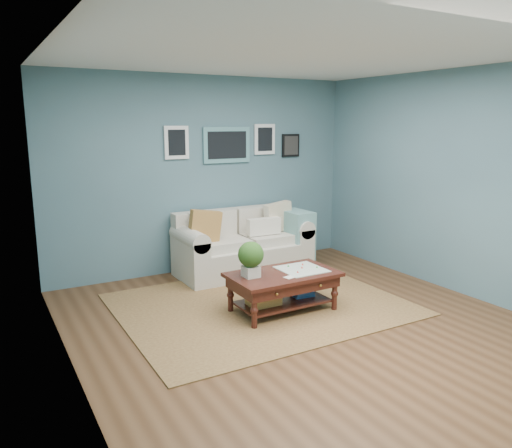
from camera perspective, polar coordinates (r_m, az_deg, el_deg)
room_shell at (r=4.94m, az=5.93°, el=3.25°), size 5.00×5.02×2.70m
area_rug at (r=5.83m, az=0.51°, el=-9.16°), size 3.12×2.50×0.01m
loveseat at (r=6.98m, az=-0.98°, el=-2.32°), size 1.88×0.85×0.97m
coffee_table at (r=5.51m, az=2.49°, el=-6.43°), size 1.19×0.70×0.83m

